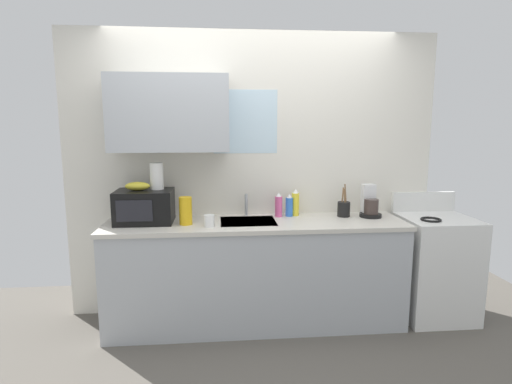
# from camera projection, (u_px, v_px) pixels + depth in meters

# --- Properties ---
(kitchen_wall_assembly) EXTENTS (3.27, 0.42, 2.50)m
(kitchen_wall_assembly) POSITION_uv_depth(u_px,v_px,m) (238.00, 164.00, 3.66)
(kitchen_wall_assembly) COLOR silver
(kitchen_wall_assembly) RESTS_ON ground
(counter_unit) EXTENTS (2.50, 0.63, 0.90)m
(counter_unit) POSITION_uv_depth(u_px,v_px,m) (256.00, 272.00, 3.51)
(counter_unit) COLOR #B2B7BC
(counter_unit) RESTS_ON ground
(sink_faucet) EXTENTS (0.03, 0.03, 0.19)m
(sink_faucet) POSITION_uv_depth(u_px,v_px,m) (246.00, 205.00, 3.65)
(sink_faucet) COLOR #B2B5BA
(sink_faucet) RESTS_ON counter_unit
(stove_range) EXTENTS (0.60, 0.60, 1.08)m
(stove_range) POSITION_uv_depth(u_px,v_px,m) (434.00, 266.00, 3.66)
(stove_range) COLOR white
(stove_range) RESTS_ON ground
(microwave) EXTENTS (0.46, 0.35, 0.27)m
(microwave) POSITION_uv_depth(u_px,v_px,m) (145.00, 206.00, 3.38)
(microwave) COLOR black
(microwave) RESTS_ON counter_unit
(banana_bunch) EXTENTS (0.20, 0.11, 0.07)m
(banana_bunch) POSITION_uv_depth(u_px,v_px,m) (138.00, 186.00, 3.35)
(banana_bunch) COLOR gold
(banana_bunch) RESTS_ON microwave
(paper_towel_roll) EXTENTS (0.11, 0.11, 0.22)m
(paper_towel_roll) POSITION_uv_depth(u_px,v_px,m) (157.00, 176.00, 3.40)
(paper_towel_roll) COLOR white
(paper_towel_roll) RESTS_ON microwave
(coffee_maker) EXTENTS (0.19, 0.21, 0.28)m
(coffee_maker) POSITION_uv_depth(u_px,v_px,m) (370.00, 205.00, 3.62)
(coffee_maker) COLOR black
(coffee_maker) RESTS_ON counter_unit
(dish_soap_bottle_pink) EXTENTS (0.06, 0.06, 0.21)m
(dish_soap_bottle_pink) POSITION_uv_depth(u_px,v_px,m) (279.00, 205.00, 3.61)
(dish_soap_bottle_pink) COLOR #E55999
(dish_soap_bottle_pink) RESTS_ON counter_unit
(dish_soap_bottle_blue) EXTENTS (0.06, 0.06, 0.20)m
(dish_soap_bottle_blue) POSITION_uv_depth(u_px,v_px,m) (289.00, 206.00, 3.63)
(dish_soap_bottle_blue) COLOR blue
(dish_soap_bottle_blue) RESTS_ON counter_unit
(dish_soap_bottle_yellow) EXTENTS (0.07, 0.07, 0.24)m
(dish_soap_bottle_yellow) POSITION_uv_depth(u_px,v_px,m) (295.00, 203.00, 3.65)
(dish_soap_bottle_yellow) COLOR yellow
(dish_soap_bottle_yellow) RESTS_ON counter_unit
(cereal_canister) EXTENTS (0.10, 0.10, 0.23)m
(cereal_canister) POSITION_uv_depth(u_px,v_px,m) (186.00, 211.00, 3.32)
(cereal_canister) COLOR gold
(cereal_canister) RESTS_ON counter_unit
(mug_white) EXTENTS (0.08, 0.08, 0.09)m
(mug_white) POSITION_uv_depth(u_px,v_px,m) (209.00, 221.00, 3.26)
(mug_white) COLOR white
(mug_white) RESTS_ON counter_unit
(utensil_crock) EXTENTS (0.11, 0.11, 0.29)m
(utensil_crock) POSITION_uv_depth(u_px,v_px,m) (344.00, 209.00, 3.62)
(utensil_crock) COLOR black
(utensil_crock) RESTS_ON counter_unit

